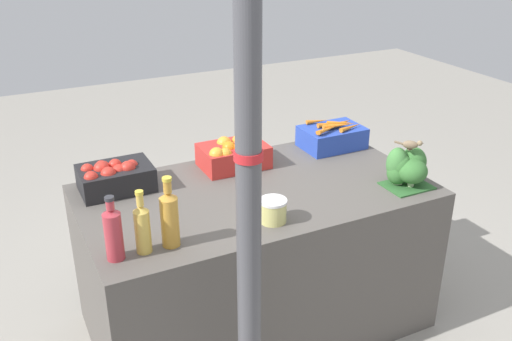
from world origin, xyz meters
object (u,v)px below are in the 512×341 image
at_px(apple_crate, 114,176).
at_px(carrot_crate, 332,136).
at_px(sparrow_bird, 411,144).
at_px(juice_bottle_golden, 142,227).
at_px(orange_crate, 233,154).
at_px(broccoli_pile, 406,168).
at_px(juice_bottle_ruby, 113,233).
at_px(juice_bottle_amber, 170,217).
at_px(pickle_jar, 273,210).
at_px(support_pole, 249,190).

xyz_separation_m(apple_crate, carrot_crate, (1.23, 0.00, -0.01)).
relative_size(carrot_crate, sparrow_bird, 3.10).
bearing_deg(juice_bottle_golden, apple_crate, 87.12).
xyz_separation_m(apple_crate, sparrow_bird, (1.28, -0.59, 0.15)).
xyz_separation_m(orange_crate, juice_bottle_golden, (-0.65, -0.60, 0.04)).
height_order(apple_crate, broccoli_pile, broccoli_pile).
distance_m(apple_crate, juice_bottle_ruby, 0.61).
bearing_deg(juice_bottle_amber, pickle_jar, -1.51).
height_order(apple_crate, sparrow_bird, sparrow_bird).
bearing_deg(juice_bottle_ruby, broccoli_pile, 0.94).
relative_size(support_pole, pickle_jar, 20.04).
bearing_deg(pickle_jar, carrot_crate, 41.02).
distance_m(carrot_crate, pickle_jar, 0.92).
bearing_deg(support_pole, carrot_crate, 45.75).
distance_m(carrot_crate, juice_bottle_amber, 1.30).
relative_size(apple_crate, broccoli_pile, 1.51).
relative_size(broccoli_pile, juice_bottle_ruby, 0.84).
xyz_separation_m(juice_bottle_amber, pickle_jar, (0.46, -0.01, -0.07)).
distance_m(apple_crate, pickle_jar, 0.81).
xyz_separation_m(apple_crate, orange_crate, (0.62, 0.00, 0.00)).
xyz_separation_m(orange_crate, carrot_crate, (0.61, -0.00, -0.01)).
bearing_deg(orange_crate, broccoli_pile, -40.94).
height_order(apple_crate, juice_bottle_amber, juice_bottle_amber).
height_order(carrot_crate, juice_bottle_ruby, juice_bottle_ruby).
distance_m(support_pole, juice_bottle_golden, 0.60).
distance_m(juice_bottle_ruby, sparrow_bird, 1.43).
height_order(juice_bottle_amber, pickle_jar, juice_bottle_amber).
distance_m(apple_crate, juice_bottle_amber, 0.60).
xyz_separation_m(juice_bottle_ruby, pickle_jar, (0.68, -0.01, -0.06)).
distance_m(support_pole, carrot_crate, 1.51).
xyz_separation_m(juice_bottle_ruby, juice_bottle_golden, (0.11, -0.00, -0.00)).
bearing_deg(carrot_crate, orange_crate, 179.88).
bearing_deg(juice_bottle_golden, juice_bottle_amber, 0.00).
bearing_deg(orange_crate, apple_crate, -179.80).
relative_size(apple_crate, pickle_jar, 2.83).
height_order(support_pole, carrot_crate, support_pole).
relative_size(orange_crate, juice_bottle_amber, 1.14).
height_order(broccoli_pile, pickle_jar, broccoli_pile).
distance_m(support_pole, juice_bottle_amber, 0.56).
bearing_deg(juice_bottle_ruby, sparrow_bird, 0.16).
bearing_deg(juice_bottle_ruby, support_pole, -52.57).
height_order(juice_bottle_ruby, juice_bottle_amber, juice_bottle_amber).
height_order(juice_bottle_ruby, juice_bottle_golden, juice_bottle_ruby).
xyz_separation_m(juice_bottle_golden, sparrow_bird, (1.31, 0.00, 0.11)).
bearing_deg(orange_crate, carrot_crate, -0.12).
xyz_separation_m(carrot_crate, pickle_jar, (-0.70, -0.61, -0.01)).
relative_size(carrot_crate, juice_bottle_golden, 1.28).
distance_m(orange_crate, juice_bottle_amber, 0.81).
height_order(support_pole, orange_crate, support_pole).
distance_m(orange_crate, broccoli_pile, 0.87).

